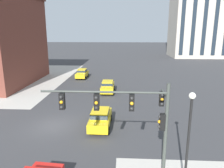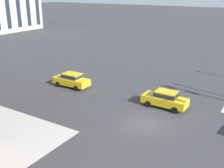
{
  "view_description": "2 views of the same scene",
  "coord_description": "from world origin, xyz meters",
  "views": [
    {
      "loc": [
        6.44,
        -18.26,
        8.54
      ],
      "look_at": [
        5.15,
        4.68,
        2.92
      ],
      "focal_mm": 34.53,
      "sensor_mm": 36.0,
      "label": 1
    },
    {
      "loc": [
        -19.6,
        -8.78,
        11.13
      ],
      "look_at": [
        0.25,
        3.53,
        2.97
      ],
      "focal_mm": 44.25,
      "sensor_mm": 36.0,
      "label": 2
    }
  ],
  "objects": [
    {
      "name": "ground_plane",
      "position": [
        0.0,
        0.0,
        0.0
      ],
      "size": [
        320.0,
        320.0,
        0.0
      ],
      "primitive_type": "plane",
      "color": "#38383A"
    },
    {
      "name": "car_main_northbound_near",
      "position": [
        4.35,
        -0.07,
        0.92
      ],
      "size": [
        1.94,
        4.43,
        1.68
      ],
      "color": "gold",
      "rests_on": "ground"
    },
    {
      "name": "car_cross_westbound",
      "position": [
        4.13,
        11.54,
        0.92
      ],
      "size": [
        1.92,
        4.42,
        1.68
      ],
      "color": "gold",
      "rests_on": "ground"
    }
  ]
}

